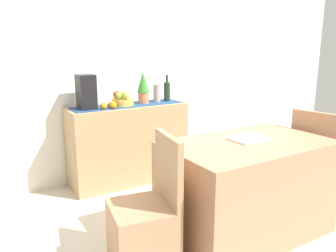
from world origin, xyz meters
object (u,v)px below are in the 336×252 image
(fruit_bowl, at_px, (123,102))
(chair_by_corner, at_px, (317,178))
(wine_bottle, at_px, (167,91))
(sideboard_console, at_px, (129,144))
(ceramic_vase, at_px, (157,93))
(dining_table, at_px, (246,188))
(open_book, at_px, (248,138))
(potted_plant, at_px, (143,87))
(chair_near_window, at_px, (145,231))
(coffee_maker, at_px, (86,92))

(fruit_bowl, height_order, chair_by_corner, fruit_bowl)
(wine_bottle, distance_m, chair_by_corner, 1.74)
(sideboard_console, height_order, ceramic_vase, ceramic_vase)
(dining_table, height_order, open_book, open_book)
(potted_plant, distance_m, dining_table, 1.56)
(fruit_bowl, xyz_separation_m, ceramic_vase, (0.40, 0.00, 0.06))
(sideboard_console, xyz_separation_m, open_book, (0.38, -1.37, 0.33))
(chair_near_window, bearing_deg, wine_bottle, 54.23)
(potted_plant, distance_m, chair_by_corner, 1.91)
(chair_by_corner, bearing_deg, dining_table, 179.78)
(coffee_maker, bearing_deg, chair_by_corner, -40.71)
(coffee_maker, relative_size, ceramic_vase, 1.70)
(chair_near_window, relative_size, chair_by_corner, 1.00)
(fruit_bowl, bearing_deg, coffee_maker, 180.00)
(dining_table, xyz_separation_m, open_book, (0.04, 0.04, 0.38))
(wine_bottle, height_order, open_book, wine_bottle)
(ceramic_vase, bearing_deg, sideboard_console, 180.00)
(fruit_bowl, distance_m, ceramic_vase, 0.41)
(open_book, bearing_deg, dining_table, -135.89)
(ceramic_vase, xyz_separation_m, chair_near_window, (-0.89, -1.42, -0.67))
(fruit_bowl, height_order, potted_plant, potted_plant)
(wine_bottle, bearing_deg, dining_table, -95.66)
(wine_bottle, bearing_deg, chair_by_corner, -62.41)
(potted_plant, relative_size, open_book, 1.22)
(open_book, bearing_deg, sideboard_console, 102.81)
(wine_bottle, xyz_separation_m, open_book, (-0.10, -1.37, -0.20))
(dining_table, distance_m, chair_near_window, 0.89)
(coffee_maker, bearing_deg, sideboard_console, 0.00)
(fruit_bowl, bearing_deg, chair_by_corner, -48.11)
(potted_plant, height_order, chair_by_corner, potted_plant)
(wine_bottle, bearing_deg, open_book, -94.17)
(chair_by_corner, bearing_deg, fruit_bowl, 131.89)
(ceramic_vase, xyz_separation_m, dining_table, (-0.01, -1.42, -0.56))
(potted_plant, relative_size, dining_table, 0.28)
(wine_bottle, bearing_deg, sideboard_console, 180.00)
(wine_bottle, relative_size, dining_table, 0.24)
(potted_plant, bearing_deg, fruit_bowl, 180.00)
(ceramic_vase, bearing_deg, chair_near_window, -122.19)
(dining_table, bearing_deg, coffee_maker, 118.47)
(ceramic_vase, bearing_deg, wine_bottle, -0.00)
(fruit_bowl, xyz_separation_m, wine_bottle, (0.53, -0.00, 0.07))
(fruit_bowl, xyz_separation_m, chair_by_corner, (1.27, -1.42, -0.61))
(sideboard_console, bearing_deg, ceramic_vase, 0.00)
(ceramic_vase, xyz_separation_m, chair_by_corner, (0.87, -1.42, -0.67))
(ceramic_vase, height_order, potted_plant, potted_plant)
(fruit_bowl, height_order, wine_bottle, wine_bottle)
(coffee_maker, bearing_deg, dining_table, -61.53)
(ceramic_vase, xyz_separation_m, potted_plant, (-0.16, 0.00, 0.08))
(sideboard_console, bearing_deg, fruit_bowl, 180.00)
(sideboard_console, xyz_separation_m, wine_bottle, (0.48, -0.00, 0.53))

